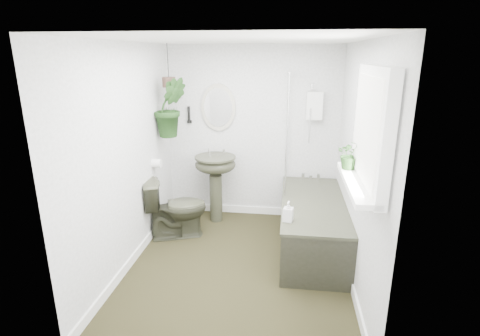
# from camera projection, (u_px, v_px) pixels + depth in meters

# --- Properties ---
(floor) EXTENTS (2.30, 2.80, 0.02)m
(floor) POSITION_uv_depth(u_px,v_px,m) (238.00, 266.00, 4.03)
(floor) COLOR black
(floor) RESTS_ON ground
(ceiling) EXTENTS (2.30, 2.80, 0.02)m
(ceiling) POSITION_uv_depth(u_px,v_px,m) (238.00, 39.00, 3.35)
(ceiling) COLOR white
(ceiling) RESTS_ON ground
(wall_back) EXTENTS (2.30, 0.02, 2.30)m
(wall_back) POSITION_uv_depth(u_px,v_px,m) (252.00, 134.00, 5.03)
(wall_back) COLOR white
(wall_back) RESTS_ON ground
(wall_front) EXTENTS (2.30, 0.02, 2.30)m
(wall_front) POSITION_uv_depth(u_px,v_px,m) (208.00, 224.00, 2.35)
(wall_front) COLOR white
(wall_front) RESTS_ON ground
(wall_left) EXTENTS (0.02, 2.80, 2.30)m
(wall_left) POSITION_uv_depth(u_px,v_px,m) (126.00, 159.00, 3.83)
(wall_left) COLOR white
(wall_left) RESTS_ON ground
(wall_right) EXTENTS (0.02, 2.80, 2.30)m
(wall_right) POSITION_uv_depth(u_px,v_px,m) (359.00, 167.00, 3.55)
(wall_right) COLOR white
(wall_right) RESTS_ON ground
(skirting) EXTENTS (2.30, 2.80, 0.10)m
(skirting) POSITION_uv_depth(u_px,v_px,m) (238.00, 261.00, 4.01)
(skirting) COLOR white
(skirting) RESTS_ON floor
(bathtub) EXTENTS (0.72, 1.72, 0.58)m
(bathtub) POSITION_uv_depth(u_px,v_px,m) (313.00, 225.00, 4.32)
(bathtub) COLOR #343627
(bathtub) RESTS_ON floor
(bath_screen) EXTENTS (0.04, 0.72, 1.40)m
(bath_screen) POSITION_uv_depth(u_px,v_px,m) (287.00, 131.00, 4.53)
(bath_screen) COLOR silver
(bath_screen) RESTS_ON bathtub
(shower_box) EXTENTS (0.20, 0.10, 0.35)m
(shower_box) POSITION_uv_depth(u_px,v_px,m) (315.00, 106.00, 4.75)
(shower_box) COLOR white
(shower_box) RESTS_ON wall_back
(oval_mirror) EXTENTS (0.46, 0.03, 0.62)m
(oval_mirror) POSITION_uv_depth(u_px,v_px,m) (218.00, 108.00, 4.94)
(oval_mirror) COLOR #B5AF9C
(oval_mirror) RESTS_ON wall_back
(wall_sconce) EXTENTS (0.04, 0.04, 0.22)m
(wall_sconce) POSITION_uv_depth(u_px,v_px,m) (189.00, 115.00, 5.01)
(wall_sconce) COLOR black
(wall_sconce) RESTS_ON wall_back
(toilet_roll_holder) EXTENTS (0.11, 0.11, 0.11)m
(toilet_roll_holder) POSITION_uv_depth(u_px,v_px,m) (157.00, 163.00, 4.56)
(toilet_roll_holder) COLOR white
(toilet_roll_holder) RESTS_ON wall_left
(window_recess) EXTENTS (0.08, 1.00, 0.90)m
(window_recess) POSITION_uv_depth(u_px,v_px,m) (372.00, 129.00, 2.75)
(window_recess) COLOR white
(window_recess) RESTS_ON wall_right
(window_sill) EXTENTS (0.18, 1.00, 0.04)m
(window_sill) POSITION_uv_depth(u_px,v_px,m) (357.00, 183.00, 2.88)
(window_sill) COLOR white
(window_sill) RESTS_ON wall_right
(window_blinds) EXTENTS (0.01, 0.86, 0.76)m
(window_blinds) POSITION_uv_depth(u_px,v_px,m) (366.00, 129.00, 2.75)
(window_blinds) COLOR white
(window_blinds) RESTS_ON wall_right
(toilet) EXTENTS (0.83, 0.65, 0.75)m
(toilet) POSITION_uv_depth(u_px,v_px,m) (176.00, 208.00, 4.58)
(toilet) COLOR #343627
(toilet) RESTS_ON floor
(pedestal_sink) EXTENTS (0.60, 0.53, 0.91)m
(pedestal_sink) POSITION_uv_depth(u_px,v_px,m) (216.00, 189.00, 4.99)
(pedestal_sink) COLOR #343627
(pedestal_sink) RESTS_ON floor
(sill_plant) EXTENTS (0.23, 0.20, 0.25)m
(sill_plant) POSITION_uv_depth(u_px,v_px,m) (350.00, 154.00, 3.12)
(sill_plant) COLOR black
(sill_plant) RESTS_ON window_sill
(hanging_plant) EXTENTS (0.50, 0.46, 0.73)m
(hanging_plant) POSITION_uv_depth(u_px,v_px,m) (170.00, 108.00, 4.60)
(hanging_plant) COLOR black
(hanging_plant) RESTS_ON ceiling
(soap_bottle) EXTENTS (0.11, 0.11, 0.21)m
(soap_bottle) POSITION_uv_depth(u_px,v_px,m) (288.00, 211.00, 3.71)
(soap_bottle) COLOR black
(soap_bottle) RESTS_ON bathtub
(hanging_pot) EXTENTS (0.16, 0.16, 0.12)m
(hanging_pot) POSITION_uv_depth(u_px,v_px,m) (169.00, 82.00, 4.51)
(hanging_pot) COLOR #442E26
(hanging_pot) RESTS_ON ceiling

